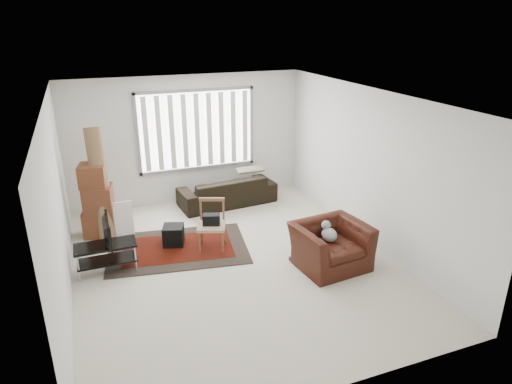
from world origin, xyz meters
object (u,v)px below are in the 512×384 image
(side_chair, at_px, (212,223))
(armchair, at_px, (331,243))
(sofa, at_px, (227,186))
(moving_boxes, at_px, (98,203))
(tv_stand, at_px, (106,252))

(side_chair, bearing_deg, armchair, -17.75)
(sofa, xyz_separation_m, armchair, (0.74, -3.12, 0.02))
(moving_boxes, distance_m, sofa, 2.72)
(moving_boxes, height_order, sofa, moving_boxes)
(moving_boxes, bearing_deg, side_chair, -35.68)
(moving_boxes, xyz_separation_m, armchair, (3.39, -2.55, -0.22))
(sofa, bearing_deg, armchair, 98.04)
(sofa, distance_m, side_chair, 2.04)
(moving_boxes, bearing_deg, tv_stand, -89.44)
(armchair, bearing_deg, moving_boxes, 137.14)
(moving_boxes, relative_size, sofa, 0.66)
(moving_boxes, xyz_separation_m, side_chair, (1.78, -1.28, -0.15))
(armchair, bearing_deg, tv_stand, 155.58)
(tv_stand, bearing_deg, side_chair, 4.61)
(side_chair, height_order, armchair, side_chair)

